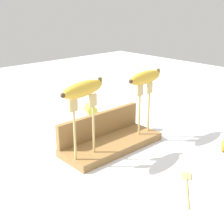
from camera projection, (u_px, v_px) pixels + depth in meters
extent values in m
plane|color=silver|center=(112.00, 148.00, 1.02)|extent=(3.00, 3.00, 0.00)
cube|color=olive|center=(112.00, 144.00, 1.02)|extent=(0.34, 0.14, 0.02)
cube|color=olive|center=(100.00, 124.00, 1.04)|extent=(0.34, 0.02, 0.08)
cylinder|color=tan|center=(75.00, 136.00, 0.87)|extent=(0.01, 0.01, 0.15)
cube|color=tan|center=(73.00, 105.00, 0.84)|extent=(0.03, 0.00, 0.04)
cylinder|color=tan|center=(94.00, 130.00, 0.92)|extent=(0.01, 0.01, 0.15)
cube|color=tan|center=(93.00, 100.00, 0.89)|extent=(0.03, 0.00, 0.04)
cylinder|color=tan|center=(139.00, 115.00, 1.05)|extent=(0.01, 0.01, 0.14)
cube|color=tan|center=(140.00, 90.00, 1.02)|extent=(0.03, 0.00, 0.04)
cylinder|color=tan|center=(149.00, 112.00, 1.08)|extent=(0.01, 0.01, 0.14)
cube|color=tan|center=(150.00, 88.00, 1.05)|extent=(0.03, 0.00, 0.04)
ellipsoid|color=gold|center=(83.00, 89.00, 0.85)|extent=(0.17, 0.07, 0.04)
cylinder|color=brown|center=(100.00, 80.00, 0.90)|extent=(0.01, 0.01, 0.02)
sphere|color=#3F2D19|center=(63.00, 95.00, 0.79)|extent=(0.01, 0.01, 0.01)
ellipsoid|color=gold|center=(145.00, 77.00, 1.02)|extent=(0.16, 0.05, 0.04)
cylinder|color=brown|center=(158.00, 71.00, 1.06)|extent=(0.01, 0.01, 0.02)
sphere|color=#3F2D19|center=(131.00, 81.00, 0.97)|extent=(0.01, 0.01, 0.01)
cylinder|color=tan|center=(187.00, 192.00, 0.78)|extent=(0.11, 0.08, 0.01)
cube|color=tan|center=(186.00, 175.00, 0.86)|extent=(0.04, 0.04, 0.01)
cylinder|color=#B2C138|center=(91.00, 109.00, 1.32)|extent=(0.06, 0.07, 0.04)
cylinder|color=beige|center=(89.00, 107.00, 1.35)|extent=(0.04, 0.02, 0.04)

